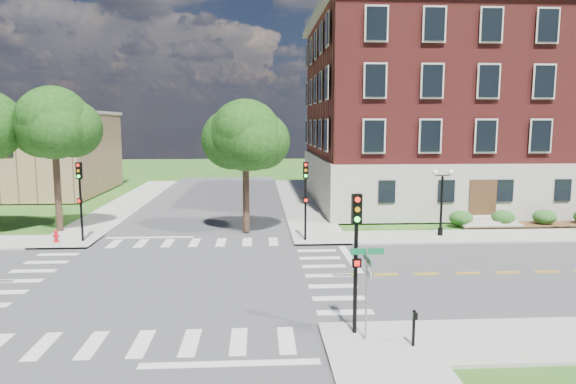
{
  "coord_description": "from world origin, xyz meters",
  "views": [
    {
      "loc": [
        3.89,
        -23.55,
        7.26
      ],
      "look_at": [
        5.65,
        6.34,
        3.2
      ],
      "focal_mm": 32.0,
      "sensor_mm": 36.0,
      "label": 1
    }
  ],
  "objects": [
    {
      "name": "road_ns",
      "position": [
        0.0,
        0.0,
        0.01
      ],
      "size": [
        12.0,
        90.0,
        0.01
      ],
      "primitive_type": "cube",
      "color": "#3D3D3F",
      "rests_on": "ground"
    },
    {
      "name": "push_button_post",
      "position": [
        8.84,
        -8.13,
        0.8
      ],
      "size": [
        0.14,
        0.21,
        1.2
      ],
      "color": "black",
      "rests_on": "ground"
    },
    {
      "name": "sidewalk_nw",
      "position": [
        -15.38,
        15.38,
        0.06
      ],
      "size": [
        34.0,
        34.0,
        0.12
      ],
      "color": "#9E9B93",
      "rests_on": "ground"
    },
    {
      "name": "traffic_signal_se",
      "position": [
        7.15,
        -6.95,
        3.19
      ],
      "size": [
        0.35,
        0.39,
        4.8
      ],
      "color": "black",
      "rests_on": "ground"
    },
    {
      "name": "tree_c",
      "position": [
        -9.3,
        10.75,
        7.21
      ],
      "size": [
        4.74,
        4.74,
        9.5
      ],
      "color": "#2F2017",
      "rests_on": "ground"
    },
    {
      "name": "sidewalk_ne",
      "position": [
        15.38,
        15.38,
        0.06
      ],
      "size": [
        34.0,
        34.0,
        0.12
      ],
      "color": "#9E9B93",
      "rests_on": "ground"
    },
    {
      "name": "traffic_signal_ne",
      "position": [
        6.76,
        7.07,
        3.19
      ],
      "size": [
        0.34,
        0.38,
        4.8
      ],
      "color": "black",
      "rests_on": "ground"
    },
    {
      "name": "ground",
      "position": [
        0.0,
        0.0,
        0.0
      ],
      "size": [
        160.0,
        160.0,
        0.0
      ],
      "primitive_type": "plane",
      "color": "#225618",
      "rests_on": "ground"
    },
    {
      "name": "road_ew",
      "position": [
        0.0,
        0.0,
        0.01
      ],
      "size": [
        90.0,
        12.0,
        0.01
      ],
      "primitive_type": "cube",
      "color": "#3D3D3F",
      "rests_on": "ground"
    },
    {
      "name": "crosswalk_east",
      "position": [
        7.2,
        0.0,
        0.0
      ],
      "size": [
        2.2,
        10.2,
        0.02
      ],
      "primitive_type": null,
      "color": "silver",
      "rests_on": "ground"
    },
    {
      "name": "street_sign_pole",
      "position": [
        7.42,
        -7.53,
        2.31
      ],
      "size": [
        1.1,
        1.1,
        3.1
      ],
      "color": "gray",
      "rests_on": "ground"
    },
    {
      "name": "traffic_signal_nw",
      "position": [
        -6.78,
        7.59,
        3.19
      ],
      "size": [
        0.37,
        0.43,
        4.8
      ],
      "color": "black",
      "rests_on": "ground"
    },
    {
      "name": "secondary_building",
      "position": [
        -22.0,
        30.0,
        4.28
      ],
      "size": [
        20.4,
        15.4,
        8.3
      ],
      "color": "#987854",
      "rests_on": "ground"
    },
    {
      "name": "main_building",
      "position": [
        24.0,
        21.99,
        8.34
      ],
      "size": [
        30.6,
        22.4,
        16.5
      ],
      "color": "#B0AC9B",
      "rests_on": "ground"
    },
    {
      "name": "tree_d",
      "position": [
        3.1,
        9.81,
        6.43
      ],
      "size": [
        4.65,
        4.65,
        8.67
      ],
      "color": "#2F2017",
      "rests_on": "ground"
    },
    {
      "name": "stop_bar_east",
      "position": [
        8.8,
        3.0,
        0.0
      ],
      "size": [
        0.4,
        5.5,
        0.0
      ],
      "primitive_type": "cube",
      "color": "silver",
      "rests_on": "ground"
    },
    {
      "name": "twin_lamp_west",
      "position": [
        15.49,
        7.89,
        2.52
      ],
      "size": [
        1.36,
        0.36,
        4.23
      ],
      "color": "black",
      "rests_on": "ground"
    },
    {
      "name": "fire_hydrant",
      "position": [
        -8.28,
        7.41,
        0.46
      ],
      "size": [
        0.35,
        0.35,
        0.75
      ],
      "color": "red",
      "rests_on": "ground"
    }
  ]
}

